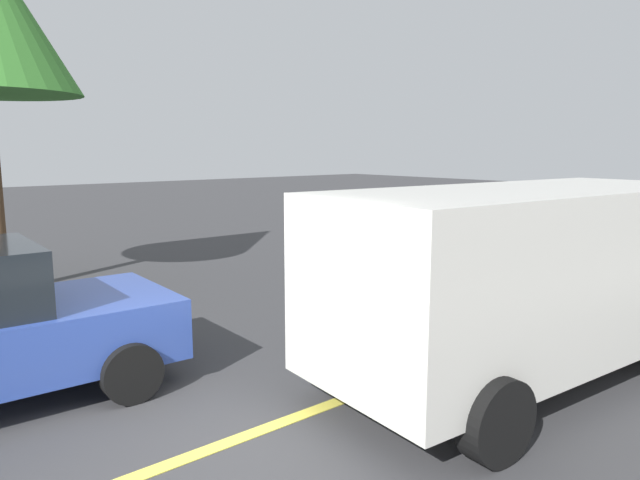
% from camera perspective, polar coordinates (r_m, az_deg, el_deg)
% --- Properties ---
extents(ground_plane, '(80.00, 80.00, 0.00)m').
position_cam_1_polar(ground_plane, '(5.43, -13.14, -20.28)').
color(ground_plane, '#38383A').
extents(lane_marking_centre, '(28.00, 0.16, 0.01)m').
position_cam_1_polar(lane_marking_centre, '(7.13, 9.42, -12.73)').
color(lane_marking_centre, '#E0D14C').
extents(white_van, '(5.35, 2.62, 2.20)m').
position_cam_1_polar(white_van, '(6.97, 19.87, -2.85)').
color(white_van, silver).
rests_on(white_van, ground_plane).
extents(car_silver_crossing, '(4.10, 2.24, 1.70)m').
position_cam_1_polar(car_silver_crossing, '(15.38, 27.80, 1.27)').
color(car_silver_crossing, '#B7BABF').
rests_on(car_silver_crossing, ground_plane).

